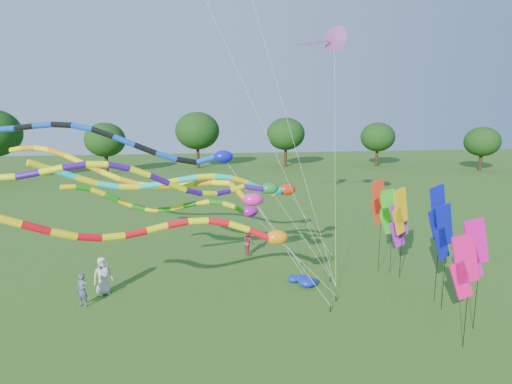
{
  "coord_description": "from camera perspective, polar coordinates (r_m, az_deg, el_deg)",
  "views": [
    {
      "loc": [
        -4.41,
        -14.59,
        8.49
      ],
      "look_at": [
        -1.18,
        5.37,
        4.8
      ],
      "focal_mm": 30.0,
      "sensor_mm": 36.0,
      "label": 1
    }
  ],
  "objects": [
    {
      "name": "person_c",
      "position": [
        26.26,
        -0.96,
        -6.74
      ],
      "size": [
        0.7,
        0.84,
        1.56
      ],
      "primitive_type": "imported",
      "rotation": [
        0.0,
        0.0,
        1.73
      ],
      "color": "#8D333D",
      "rests_on": "ground"
    },
    {
      "name": "banner_pole_orange",
      "position": [
        22.93,
        18.67,
        -2.5
      ],
      "size": [
        1.1,
        0.53,
        4.87
      ],
      "rotation": [
        0.0,
        0.0,
        0.41
      ],
      "color": "black",
      "rests_on": "ground"
    },
    {
      "name": "banner_pole_violet",
      "position": [
        24.01,
        18.46,
        -4.2
      ],
      "size": [
        1.16,
        0.16,
        3.94
      ],
      "rotation": [
        0.0,
        0.0,
        0.07
      ],
      "color": "black",
      "rests_on": "ground"
    },
    {
      "name": "tube_kite_blue",
      "position": [
        21.64,
        -18.28,
        6.33
      ],
      "size": [
        17.16,
        2.79,
        8.97
      ],
      "rotation": [
        0.0,
        0.0,
        -0.12
      ],
      "color": "black",
      "rests_on": "ground"
    },
    {
      "name": "tube_kite_green",
      "position": [
        21.88,
        -8.88,
        -1.76
      ],
      "size": [
        11.81,
        1.68,
        5.81
      ],
      "rotation": [
        0.0,
        0.0,
        0.13
      ],
      "color": "black",
      "rests_on": "ground"
    },
    {
      "name": "tube_kite_orange",
      "position": [
        20.29,
        -13.33,
        1.79
      ],
      "size": [
        14.47,
        6.43,
        7.61
      ],
      "rotation": [
        0.0,
        0.0,
        -0.43
      ],
      "color": "black",
      "rests_on": "ground"
    },
    {
      "name": "banner_pole_magenta_a",
      "position": [
        17.15,
        25.96,
        -8.97
      ],
      "size": [
        1.16,
        0.17,
        4.39
      ],
      "rotation": [
        0.0,
        0.0,
        -0.08
      ],
      "color": "black",
      "rests_on": "ground"
    },
    {
      "name": "banner_pole_blue_b",
      "position": [
        20.42,
        23.02,
        -2.54
      ],
      "size": [
        1.13,
        0.42,
        5.5
      ],
      "rotation": [
        0.0,
        0.0,
        0.3
      ],
      "color": "black",
      "rests_on": "ground"
    },
    {
      "name": "banner_pole_magenta_b",
      "position": [
        18.7,
        27.14,
        -6.76
      ],
      "size": [
        1.16,
        0.19,
        4.62
      ],
      "rotation": [
        0.0,
        0.0,
        -0.09
      ],
      "color": "black",
      "rests_on": "ground"
    },
    {
      "name": "tube_kite_purple",
      "position": [
        17.6,
        -9.38,
        1.2
      ],
      "size": [
        13.44,
        4.42,
        7.41
      ],
      "rotation": [
        0.0,
        0.0,
        0.33
      ],
      "color": "black",
      "rests_on": "ground"
    },
    {
      "name": "tree_ring",
      "position": [
        19.21,
        -2.26,
        1.4
      ],
      "size": [
        115.44,
        118.19,
        9.31
      ],
      "color": "#382314",
      "rests_on": "ground"
    },
    {
      "name": "tube_kite_red",
      "position": [
        16.92,
        -11.16,
        -5.01
      ],
      "size": [
        14.28,
        3.34,
        6.26
      ],
      "rotation": [
        0.0,
        0.0,
        0.18
      ],
      "color": "black",
      "rests_on": "ground"
    },
    {
      "name": "person_a",
      "position": [
        21.94,
        -19.74,
        -10.47
      ],
      "size": [
        1.06,
        0.91,
        1.85
      ],
      "primitive_type": "imported",
      "rotation": [
        0.0,
        0.0,
        0.43
      ],
      "color": "beige",
      "rests_on": "ground"
    },
    {
      "name": "banner_pole_red",
      "position": [
        23.46,
        16.01,
        -1.33
      ],
      "size": [
        1.12,
        0.48,
        5.18
      ],
      "rotation": [
        0.0,
        0.0,
        0.35
      ],
      "color": "black",
      "rests_on": "ground"
    },
    {
      "name": "banner_pole_green",
      "position": [
        23.73,
        17.24,
        -2.53
      ],
      "size": [
        1.14,
        0.4,
        4.66
      ],
      "rotation": [
        0.0,
        0.0,
        -0.28
      ],
      "color": "black",
      "rests_on": "ground"
    },
    {
      "name": "person_b",
      "position": [
        20.98,
        -22.16,
        -12.04
      ],
      "size": [
        0.67,
        0.58,
        1.55
      ],
      "primitive_type": "imported",
      "rotation": [
        0.0,
        0.0,
        -0.45
      ],
      "color": "#464D62",
      "rests_on": "ground"
    },
    {
      "name": "banner_pole_blue_a",
      "position": [
        19.76,
        23.73,
        -4.98
      ],
      "size": [
        1.13,
        0.41,
        4.83
      ],
      "rotation": [
        0.0,
        0.0,
        0.29
      ],
      "color": "black",
      "rests_on": "ground"
    },
    {
      "name": "delta_kite_high_c",
      "position": [
        27.46,
        10.39,
        19.48
      ],
      "size": [
        3.32,
        8.13,
        14.59
      ],
      "rotation": [
        0.0,
        0.0,
        0.63
      ],
      "color": "black",
      "rests_on": "ground"
    },
    {
      "name": "ground",
      "position": [
        17.45,
        7.04,
        -18.86
      ],
      "size": [
        160.0,
        160.0,
        0.0
      ],
      "primitive_type": "plane",
      "color": "#275215",
      "rests_on": "ground"
    },
    {
      "name": "blue_nylon_heap",
      "position": [
        22.25,
        6.5,
        -11.49
      ],
      "size": [
        1.6,
        1.74,
        0.49
      ],
      "color": "#0C299C",
      "rests_on": "ground"
    },
    {
      "name": "tube_kite_cyan",
      "position": [
        20.13,
        -6.0,
        1.01
      ],
      "size": [
        14.01,
        5.78,
        7.29
      ],
      "rotation": [
        0.0,
        0.0,
        0.42
      ],
      "color": "black",
      "rests_on": "ground"
    }
  ]
}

